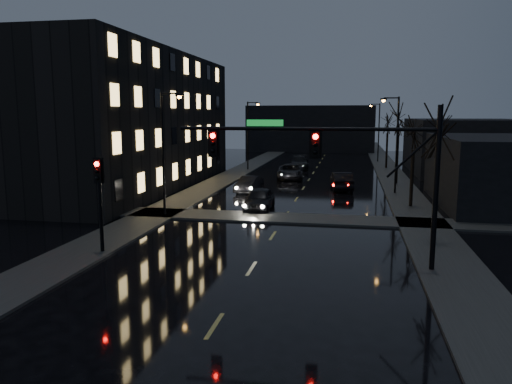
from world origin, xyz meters
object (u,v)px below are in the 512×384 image
at_px(oncoming_car_c, 290,172).
at_px(oncoming_car_d, 299,163).
at_px(oncoming_car_a, 259,199).
at_px(oncoming_car_b, 249,184).
at_px(lead_car, 341,181).

distance_m(oncoming_car_c, oncoming_car_d, 9.59).
bearing_deg(oncoming_car_c, oncoming_car_a, -95.76).
distance_m(oncoming_car_a, oncoming_car_b, 8.08).
bearing_deg(oncoming_car_b, oncoming_car_d, 90.17).
bearing_deg(lead_car, oncoming_car_c, -57.71).
xyz_separation_m(oncoming_car_a, lead_car, (5.42, 10.46, 0.02)).
relative_size(oncoming_car_b, oncoming_car_d, 0.75).
xyz_separation_m(oncoming_car_a, oncoming_car_b, (-2.32, 7.74, -0.10)).
relative_size(oncoming_car_a, oncoming_car_c, 0.82).
xyz_separation_m(oncoming_car_d, lead_car, (5.32, -15.92, 0.00)).
relative_size(oncoming_car_b, oncoming_car_c, 0.74).
distance_m(oncoming_car_d, lead_car, 16.79).
height_order(oncoming_car_b, oncoming_car_c, oncoming_car_c).
xyz_separation_m(oncoming_car_b, oncoming_car_d, (2.42, 18.64, 0.12)).
bearing_deg(oncoming_car_d, lead_car, -77.42).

